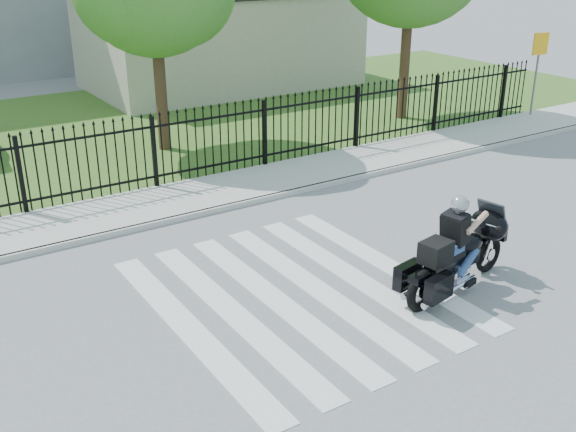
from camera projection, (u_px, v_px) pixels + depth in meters
ground at (297, 294)px, 11.39m from camera, size 120.00×120.00×0.00m
crosswalk at (297, 294)px, 11.39m from camera, size 5.00×5.50×0.01m
sidewalk at (174, 201)px, 15.24m from camera, size 40.00×2.00×0.12m
curb at (194, 215)px, 14.46m from camera, size 40.00×0.12×0.12m
grass_strip at (80, 133)px, 20.67m from camera, size 40.00×12.00×0.02m
iron_fence at (154, 154)px, 15.69m from camera, size 26.00×0.04×1.80m
building_low at (220, 41)px, 26.61m from camera, size 10.00×6.00×3.50m
motorcycle_rider at (456, 252)px, 11.24m from camera, size 2.68×1.19×1.79m
traffic_sign at (539, 57)px, 21.61m from camera, size 0.57×0.15×2.64m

